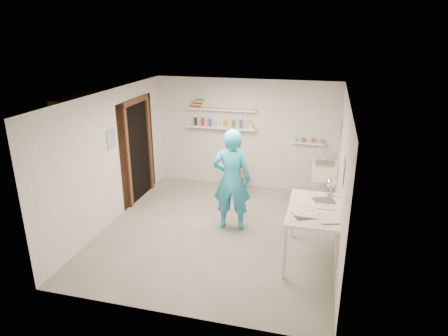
% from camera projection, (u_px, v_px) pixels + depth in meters
% --- Properties ---
extents(floor, '(4.00, 4.50, 0.02)m').
position_uv_depth(floor, '(218.00, 231.00, 7.10)').
color(floor, slate).
rests_on(floor, ground).
extents(ceiling, '(4.00, 4.50, 0.02)m').
position_uv_depth(ceiling, '(218.00, 95.00, 6.29)').
color(ceiling, silver).
rests_on(ceiling, wall_back).
extents(wall_back, '(4.00, 0.02, 2.40)m').
position_uv_depth(wall_back, '(245.00, 134.00, 8.75)').
color(wall_back, silver).
rests_on(wall_back, ground).
extents(wall_front, '(4.00, 0.02, 2.40)m').
position_uv_depth(wall_front, '(167.00, 230.00, 4.63)').
color(wall_front, silver).
rests_on(wall_front, ground).
extents(wall_left, '(0.02, 4.50, 2.40)m').
position_uv_depth(wall_left, '(110.00, 158.00, 7.17)').
color(wall_left, silver).
rests_on(wall_left, ground).
extents(wall_right, '(0.02, 4.50, 2.40)m').
position_uv_depth(wall_right, '(342.00, 178.00, 6.22)').
color(wall_right, silver).
rests_on(wall_right, ground).
extents(doorway_recess, '(0.02, 0.90, 2.00)m').
position_uv_depth(doorway_recess, '(138.00, 152.00, 8.19)').
color(doorway_recess, black).
rests_on(doorway_recess, wall_left).
extents(corridor_box, '(1.40, 1.50, 2.10)m').
position_uv_depth(corridor_box, '(107.00, 147.00, 8.34)').
color(corridor_box, brown).
rests_on(corridor_box, ground).
extents(door_lintel, '(0.06, 1.05, 0.10)m').
position_uv_depth(door_lintel, '(135.00, 101.00, 7.83)').
color(door_lintel, brown).
rests_on(door_lintel, wall_left).
extents(door_jamb_near, '(0.06, 0.10, 2.00)m').
position_uv_depth(door_jamb_near, '(128.00, 159.00, 7.73)').
color(door_jamb_near, brown).
rests_on(door_jamb_near, ground).
extents(door_jamb_far, '(0.06, 0.10, 2.00)m').
position_uv_depth(door_jamb_far, '(149.00, 145.00, 8.64)').
color(door_jamb_far, brown).
rests_on(door_jamb_far, ground).
extents(shelf_lower, '(1.50, 0.22, 0.03)m').
position_uv_depth(shelf_lower, '(222.00, 127.00, 8.70)').
color(shelf_lower, white).
rests_on(shelf_lower, wall_back).
extents(shelf_upper, '(1.50, 0.22, 0.03)m').
position_uv_depth(shelf_upper, '(222.00, 109.00, 8.57)').
color(shelf_upper, white).
rests_on(shelf_upper, wall_back).
extents(ledge_shelf, '(0.70, 0.14, 0.03)m').
position_uv_depth(ledge_shelf, '(307.00, 143.00, 8.38)').
color(ledge_shelf, white).
rests_on(ledge_shelf, wall_back).
extents(poster_left, '(0.01, 0.28, 0.36)m').
position_uv_depth(poster_left, '(111.00, 139.00, 7.09)').
color(poster_left, '#334C7F').
rests_on(poster_left, wall_left).
extents(poster_right_a, '(0.01, 0.34, 0.42)m').
position_uv_depth(poster_right_a, '(341.00, 129.00, 7.75)').
color(poster_right_a, '#995933').
rests_on(poster_right_a, wall_right).
extents(poster_right_b, '(0.01, 0.30, 0.38)m').
position_uv_depth(poster_right_b, '(343.00, 172.00, 5.62)').
color(poster_right_b, '#3F724C').
rests_on(poster_right_b, wall_right).
extents(belfast_sink, '(0.48, 0.60, 0.30)m').
position_uv_depth(belfast_sink, '(325.00, 171.00, 8.00)').
color(belfast_sink, white).
rests_on(belfast_sink, wall_right).
extents(man, '(0.71, 0.51, 1.83)m').
position_uv_depth(man, '(232.00, 180.00, 6.92)').
color(man, '#279CC5').
rests_on(man, ground).
extents(wall_clock, '(0.33, 0.07, 0.33)m').
position_uv_depth(wall_clock, '(236.00, 160.00, 7.01)').
color(wall_clock, beige).
rests_on(wall_clock, man).
extents(wooden_chair, '(0.51, 0.49, 0.92)m').
position_uv_depth(wooden_chair, '(234.00, 175.00, 8.44)').
color(wooden_chair, brown).
rests_on(wooden_chair, ground).
extents(work_table, '(0.79, 1.32, 0.88)m').
position_uv_depth(work_table, '(313.00, 234.00, 6.09)').
color(work_table, silver).
rests_on(work_table, ground).
extents(desk_lamp, '(0.16, 0.16, 0.16)m').
position_uv_depth(desk_lamp, '(332.00, 183.00, 6.30)').
color(desk_lamp, white).
rests_on(desk_lamp, work_table).
extents(spray_cans, '(1.29, 0.06, 0.17)m').
position_uv_depth(spray_cans, '(222.00, 123.00, 8.67)').
color(spray_cans, black).
rests_on(spray_cans, shelf_lower).
extents(book_stack, '(0.28, 0.14, 0.17)m').
position_uv_depth(book_stack, '(197.00, 103.00, 8.66)').
color(book_stack, red).
rests_on(book_stack, shelf_upper).
extents(ledge_pots, '(0.48, 0.07, 0.09)m').
position_uv_depth(ledge_pots, '(307.00, 140.00, 8.36)').
color(ledge_pots, silver).
rests_on(ledge_pots, ledge_shelf).
extents(papers, '(0.30, 0.22, 0.02)m').
position_uv_depth(papers, '(315.00, 207.00, 5.94)').
color(papers, silver).
rests_on(papers, work_table).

